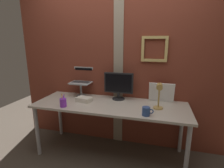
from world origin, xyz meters
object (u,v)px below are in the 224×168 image
laptop (82,78)px  pen_cup (63,103)px  coffee_mug (146,111)px  desk_lamp (159,94)px  monitor (119,84)px  whiteboard_panel (161,92)px

laptop → pen_cup: bearing=-92.9°
laptop → coffee_mug: 1.17m
desk_lamp → pen_cup: desk_lamp is taller
coffee_mug → laptop: bearing=151.7°
monitor → desk_lamp: 0.62m
pen_cup → monitor: bearing=37.8°
laptop → coffee_mug: (1.01, -0.55, -0.21)m
whiteboard_panel → pen_cup: whiteboard_panel is taller
laptop → whiteboard_panel: laptop is taller
desk_lamp → pen_cup: size_ratio=1.95×
desk_lamp → coffee_mug: desk_lamp is taller
desk_lamp → pen_cup: bearing=-170.6°
whiteboard_panel → coffee_mug: size_ratio=2.59×
monitor → desk_lamp: monitor is taller
pen_cup → coffee_mug: bearing=-0.0°
monitor → pen_cup: monitor is taller
pen_cup → coffee_mug: (1.04, -0.00, -0.01)m
whiteboard_panel → coffee_mug: (-0.16, -0.52, -0.08)m
laptop → pen_cup: 0.58m
desk_lamp → pen_cup: (-1.17, -0.19, -0.15)m
monitor → desk_lamp: bearing=-26.8°
laptop → pen_cup: (-0.03, -0.55, -0.21)m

